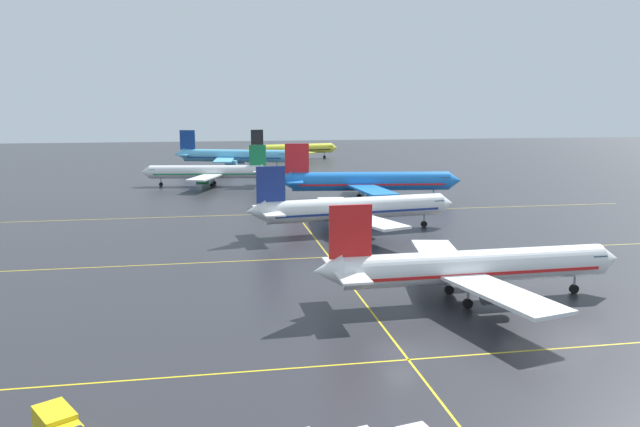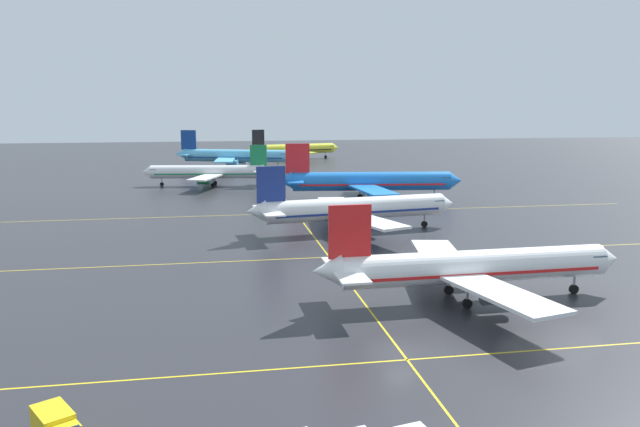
{
  "view_description": "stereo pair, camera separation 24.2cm",
  "coord_description": "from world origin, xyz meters",
  "px_view_note": "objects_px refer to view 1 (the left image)",
  "views": [
    {
      "loc": [
        -15.32,
        -47.34,
        20.74
      ],
      "look_at": [
        -0.68,
        36.25,
        5.46
      ],
      "focal_mm": 34.35,
      "sensor_mm": 36.0,
      "label": 1
    },
    {
      "loc": [
        -15.08,
        -47.38,
        20.74
      ],
      "look_at": [
        -0.68,
        36.25,
        5.46
      ],
      "focal_mm": 34.35,
      "sensor_mm": 36.0,
      "label": 2
    }
  ],
  "objects_px": {
    "service_truck_red_van": "(58,427)",
    "airliner_distant_taxiway": "(293,149)",
    "airliner_front_gate": "(471,267)",
    "airliner_far_right_stand": "(233,156)",
    "airliner_second_row": "(353,209)",
    "airliner_third_row": "(368,182)",
    "airliner_far_left_stand": "(208,172)"
  },
  "relations": [
    {
      "from": "airliner_second_row",
      "to": "airliner_third_row",
      "type": "distance_m",
      "value": 32.26
    },
    {
      "from": "airliner_far_right_stand",
      "to": "airliner_distant_taxiway",
      "type": "bearing_deg",
      "value": 53.06
    },
    {
      "from": "airliner_far_right_stand",
      "to": "service_truck_red_van",
      "type": "xyz_separation_m",
      "value": [
        -16.32,
        -161.13,
        -3.03
      ]
    },
    {
      "from": "airliner_second_row",
      "to": "airliner_far_right_stand",
      "type": "relative_size",
      "value": 0.93
    },
    {
      "from": "service_truck_red_van",
      "to": "airliner_distant_taxiway",
      "type": "bearing_deg",
      "value": 78.37
    },
    {
      "from": "airliner_front_gate",
      "to": "airliner_second_row",
      "type": "xyz_separation_m",
      "value": [
        -4.28,
        36.81,
        0.15
      ]
    },
    {
      "from": "airliner_second_row",
      "to": "airliner_third_row",
      "type": "xyz_separation_m",
      "value": [
        10.32,
        30.57,
        0.42
      ]
    },
    {
      "from": "airliner_second_row",
      "to": "airliner_front_gate",
      "type": "bearing_deg",
      "value": -83.37
    },
    {
      "from": "airliner_far_right_stand",
      "to": "airliner_third_row",
      "type": "bearing_deg",
      "value": -69.89
    },
    {
      "from": "airliner_third_row",
      "to": "airliner_far_right_stand",
      "type": "height_order",
      "value": "airliner_third_row"
    },
    {
      "from": "airliner_front_gate",
      "to": "airliner_far_right_stand",
      "type": "height_order",
      "value": "airliner_far_right_stand"
    },
    {
      "from": "airliner_far_left_stand",
      "to": "service_truck_red_van",
      "type": "height_order",
      "value": "airliner_far_left_stand"
    },
    {
      "from": "airliner_second_row",
      "to": "service_truck_red_van",
      "type": "relative_size",
      "value": 8.07
    },
    {
      "from": "airliner_third_row",
      "to": "airliner_far_left_stand",
      "type": "distance_m",
      "value": 46.25
    },
    {
      "from": "airliner_far_right_stand",
      "to": "service_truck_red_van",
      "type": "height_order",
      "value": "airliner_far_right_stand"
    },
    {
      "from": "airliner_front_gate",
      "to": "airliner_far_left_stand",
      "type": "relative_size",
      "value": 1.03
    },
    {
      "from": "airliner_distant_taxiway",
      "to": "service_truck_red_van",
      "type": "height_order",
      "value": "airliner_distant_taxiway"
    },
    {
      "from": "airliner_far_right_stand",
      "to": "airliner_far_left_stand",
      "type": "bearing_deg",
      "value": -101.09
    },
    {
      "from": "airliner_far_right_stand",
      "to": "service_truck_red_van",
      "type": "relative_size",
      "value": 8.68
    },
    {
      "from": "airliner_far_left_stand",
      "to": "airliner_distant_taxiway",
      "type": "xyz_separation_m",
      "value": [
        31.11,
        71.16,
        0.32
      ]
    },
    {
      "from": "service_truck_red_van",
      "to": "airliner_second_row",
      "type": "bearing_deg",
      "value": 61.38
    },
    {
      "from": "airliner_second_row",
      "to": "airliner_far_right_stand",
      "type": "distance_m",
      "value": 103.34
    },
    {
      "from": "airliner_third_row",
      "to": "airliner_distant_taxiway",
      "type": "relative_size",
      "value": 1.11
    },
    {
      "from": "airliner_front_gate",
      "to": "airliner_far_left_stand",
      "type": "height_order",
      "value": "airliner_front_gate"
    },
    {
      "from": "airliner_far_left_stand",
      "to": "airliner_far_right_stand",
      "type": "relative_size",
      "value": 0.86
    },
    {
      "from": "airliner_distant_taxiway",
      "to": "airliner_third_row",
      "type": "bearing_deg",
      "value": -88.33
    },
    {
      "from": "airliner_second_row",
      "to": "airliner_far_right_stand",
      "type": "height_order",
      "value": "airliner_far_right_stand"
    },
    {
      "from": "airliner_far_left_stand",
      "to": "airliner_distant_taxiway",
      "type": "bearing_deg",
      "value": 66.39
    },
    {
      "from": "airliner_second_row",
      "to": "airliner_far_left_stand",
      "type": "height_order",
      "value": "airliner_second_row"
    },
    {
      "from": "airliner_second_row",
      "to": "airliner_far_right_stand",
      "type": "bearing_deg",
      "value": 98.84
    },
    {
      "from": "airliner_far_right_stand",
      "to": "airliner_distant_taxiway",
      "type": "relative_size",
      "value": 1.07
    },
    {
      "from": "airliner_second_row",
      "to": "service_truck_red_van",
      "type": "bearing_deg",
      "value": -118.62
    }
  ]
}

